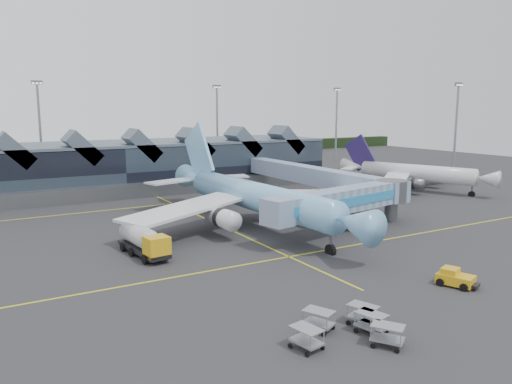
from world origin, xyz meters
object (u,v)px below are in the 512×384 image
main_airliner (252,196)px  fuel_truck (142,239)px  jet_bridge (351,200)px  pushback_tug (455,278)px  regional_jet (411,172)px

main_airliner → fuel_truck: main_airliner is taller
jet_bridge → pushback_tug: bearing=-115.0°
main_airliner → jet_bridge: (9.67, -9.55, 0.00)m
fuel_truck → regional_jet: bearing=9.0°
main_airliner → fuel_truck: 18.94m
main_airliner → jet_bridge: size_ratio=1.71×
main_airliner → jet_bridge: bearing=-47.1°
jet_bridge → pushback_tug: jet_bridge is taller
main_airliner → fuel_truck: bearing=-163.1°
main_airliner → regional_jet: bearing=11.7°
main_airliner → pushback_tug: (4.38, -30.42, -3.55)m
regional_jet → pushback_tug: 56.74m
regional_jet → pushback_tug: (-38.79, -41.32, -2.79)m
regional_jet → fuel_truck: regional_jet is taller
regional_jet → fuel_truck: 63.28m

